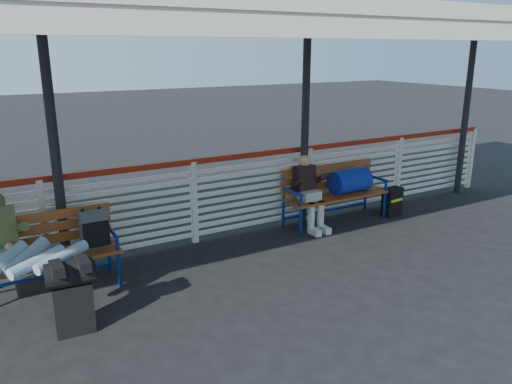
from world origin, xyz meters
TOP-DOWN VIEW (x-y plane):
  - ground at (0.00, 0.00)m, footprint 60.00×60.00m
  - fence at (0.00, 1.90)m, footprint 12.08×0.08m
  - canopy at (-0.00, 0.87)m, footprint 12.60×3.60m
  - luggage_stack at (-1.99, 0.28)m, footprint 0.48×0.29m
  - bench_left at (-2.00, 1.31)m, footprint 1.80×0.56m
  - bench_right at (2.47, 1.60)m, footprint 1.80×0.56m
  - traveler_man at (-2.33, 0.96)m, footprint 0.94×1.64m
  - companion_person at (1.78, 1.57)m, footprint 0.32×0.66m
  - suitcase_side at (3.38, 1.38)m, footprint 0.36×0.25m

SIDE VIEW (x-z plane):
  - ground at x=0.00m, z-range 0.00..0.00m
  - suitcase_side at x=3.38m, z-range 0.00..0.47m
  - luggage_stack at x=-1.99m, z-range 0.03..0.79m
  - bench_left at x=-2.00m, z-range 0.13..1.05m
  - companion_person at x=1.78m, z-range 0.02..1.17m
  - bench_right at x=2.47m, z-range 0.15..1.07m
  - fence at x=0.00m, z-range 0.04..1.28m
  - traveler_man at x=-2.33m, z-range 0.29..1.06m
  - canopy at x=0.00m, z-range 1.46..4.62m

